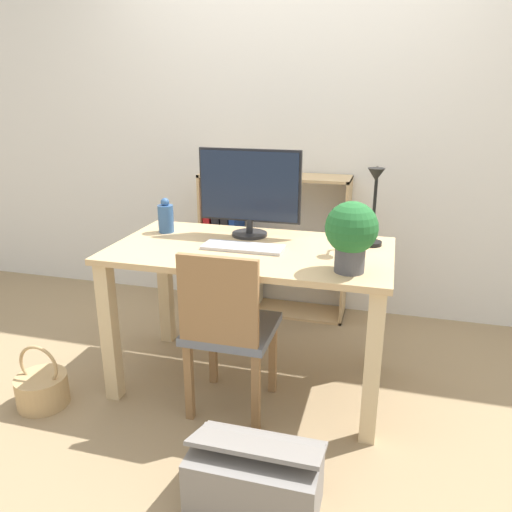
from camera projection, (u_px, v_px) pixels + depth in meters
ground_plane at (251, 381)px, 2.69m from camera, size 10.00×10.00×0.00m
wall_back at (296, 121)px, 3.29m from camera, size 8.00×0.05×2.60m
desk at (251, 273)px, 2.50m from camera, size 1.37×0.75×0.75m
monitor at (250, 189)px, 2.58m from camera, size 0.54×0.19×0.46m
keyboard at (243, 247)px, 2.43m from camera, size 0.40×0.14×0.02m
vase at (166, 217)px, 2.70m from camera, size 0.08×0.08×0.19m
desk_lamp at (375, 200)px, 2.36m from camera, size 0.10×0.19×0.40m
potted_plant at (351, 232)px, 2.08m from camera, size 0.22×0.22×0.30m
chair at (228, 327)px, 2.30m from camera, size 0.40×0.40×0.84m
bookshelf at (247, 251)px, 3.48m from camera, size 0.99×0.28×0.96m
basket at (42, 388)px, 2.47m from camera, size 0.25×0.25×0.32m
storage_box at (255, 479)px, 1.84m from camera, size 0.49×0.31×0.30m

